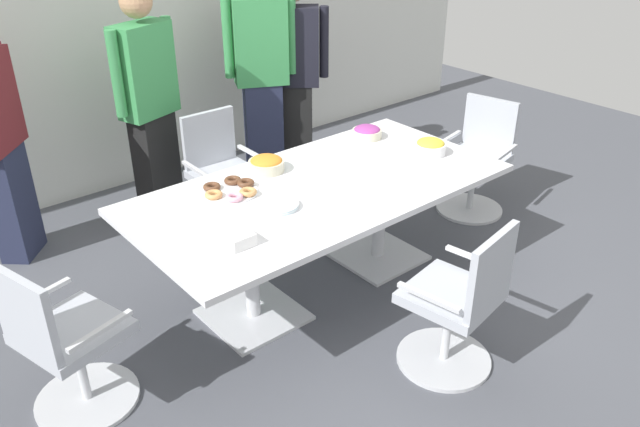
% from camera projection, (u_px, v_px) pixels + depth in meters
% --- Properties ---
extents(ground_plane, '(10.00, 10.00, 0.01)m').
position_uv_depth(ground_plane, '(320.00, 285.00, 4.39)').
color(ground_plane, '#4C4F56').
extents(back_wall, '(8.00, 0.10, 2.80)m').
position_uv_depth(back_wall, '(134.00, 20.00, 5.35)').
color(back_wall, silver).
rests_on(back_wall, ground).
extents(conference_table, '(2.40, 1.20, 0.75)m').
position_uv_depth(conference_table, '(320.00, 203.00, 4.10)').
color(conference_table, silver).
rests_on(conference_table, ground).
extents(office_chair_0, '(0.66, 0.66, 0.91)m').
position_uv_depth(office_chair_0, '(65.00, 346.00, 3.20)').
color(office_chair_0, silver).
rests_on(office_chair_0, ground).
extents(office_chair_1, '(0.62, 0.62, 0.91)m').
position_uv_depth(office_chair_1, '(459.00, 307.00, 3.49)').
color(office_chair_1, silver).
rests_on(office_chair_1, ground).
extents(office_chair_2, '(0.64, 0.64, 0.91)m').
position_uv_depth(office_chair_2, '(477.00, 163.00, 5.19)').
color(office_chair_2, silver).
rests_on(office_chair_2, ground).
extents(office_chair_3, '(0.55, 0.55, 0.91)m').
position_uv_depth(office_chair_3, '(223.00, 180.00, 4.92)').
color(office_chair_3, silver).
rests_on(office_chair_3, ground).
extents(person_standing_1, '(0.60, 0.35, 1.81)m').
position_uv_depth(person_standing_1, '(149.00, 104.00, 4.83)').
color(person_standing_1, black).
rests_on(person_standing_1, ground).
extents(person_standing_2, '(0.58, 0.39, 1.87)m').
position_uv_depth(person_standing_2, '(261.00, 72.00, 5.42)').
color(person_standing_2, '#232842').
rests_on(person_standing_2, ground).
extents(person_standing_3, '(0.52, 0.45, 1.76)m').
position_uv_depth(person_standing_3, '(294.00, 75.00, 5.59)').
color(person_standing_3, black).
rests_on(person_standing_3, ground).
extents(snack_bowl_candy_mix, '(0.22, 0.22, 0.09)m').
position_uv_depth(snack_bowl_candy_mix, '(367.00, 132.00, 4.74)').
color(snack_bowl_candy_mix, beige).
rests_on(snack_bowl_candy_mix, conference_table).
extents(snack_bowl_chips_yellow, '(0.22, 0.22, 0.11)m').
position_uv_depth(snack_bowl_chips_yellow, '(430.00, 146.00, 4.46)').
color(snack_bowl_chips_yellow, white).
rests_on(snack_bowl_chips_yellow, conference_table).
extents(snack_bowl_chips_orange, '(0.24, 0.24, 0.10)m').
position_uv_depth(snack_bowl_chips_orange, '(266.00, 164.00, 4.21)').
color(snack_bowl_chips_orange, beige).
rests_on(snack_bowl_chips_orange, conference_table).
extents(donut_platter, '(0.35, 0.34, 0.04)m').
position_uv_depth(donut_platter, '(231.00, 190.00, 3.94)').
color(donut_platter, white).
rests_on(donut_platter, conference_table).
extents(plate_stack, '(0.24, 0.24, 0.03)m').
position_uv_depth(plate_stack, '(279.00, 205.00, 3.77)').
color(plate_stack, white).
rests_on(plate_stack, conference_table).
extents(napkin_pile, '(0.14, 0.14, 0.07)m').
position_uv_depth(napkin_pile, '(238.00, 239.00, 3.38)').
color(napkin_pile, white).
rests_on(napkin_pile, conference_table).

